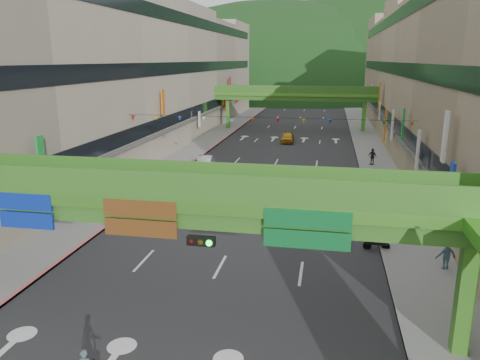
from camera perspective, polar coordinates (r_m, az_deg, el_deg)
road_slab at (r=62.69m, az=5.49°, el=4.12°), size 18.00×140.00×0.02m
sidewalk_left at (r=64.59m, az=-4.30°, el=4.52°), size 4.00×140.00×0.15m
sidewalk_right at (r=62.66m, az=15.58°, el=3.71°), size 4.00×140.00×0.15m
curb_left at (r=64.13m, az=-2.65°, el=4.48°), size 0.20×140.00×0.18m
curb_right at (r=62.52m, az=13.84°, el=3.81°), size 0.20×140.00×0.18m
building_row_left at (r=66.16m, az=-11.27°, el=12.70°), size 12.80×95.00×19.00m
building_row_right at (r=62.87m, az=23.53°, el=11.72°), size 12.80×95.00×19.00m
overpass_near at (r=18.45m, az=-4.50°, el=-4.67°), size 28.00×12.27×7.10m
overpass_far at (r=76.84m, az=6.67°, el=10.06°), size 28.00×2.20×7.10m
hill_left at (r=173.01m, az=3.99°, el=10.76°), size 168.00×140.00×112.00m
hill_right at (r=192.72m, az=16.83°, el=10.57°), size 208.00×176.00×128.00m
bunting_string at (r=42.13m, az=3.08°, el=7.28°), size 26.00×0.36×0.47m
scooter_rider_mid at (r=40.34m, az=3.13°, el=-0.18°), size 0.90×1.59×2.01m
scooter_rider_far at (r=34.70m, az=-9.85°, el=-2.92°), size 0.89×1.57×1.96m
parked_scooter_row at (r=33.85m, az=15.68°, el=-4.53°), size 1.60×9.35×1.08m
car_silver at (r=49.24m, az=-4.31°, el=2.09°), size 1.98×4.35×1.38m
car_yellow at (r=65.59m, az=5.81°, el=5.21°), size 1.87×4.30×1.44m
pedestrian_red at (r=37.00m, az=16.85°, el=-2.60°), size 0.77×0.62×1.52m
pedestrian_dark at (r=52.62m, az=15.81°, el=2.62°), size 1.09×1.01×1.79m
pedestrian_blue at (r=28.05m, az=23.81°, el=-8.52°), size 0.92×0.71×1.74m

